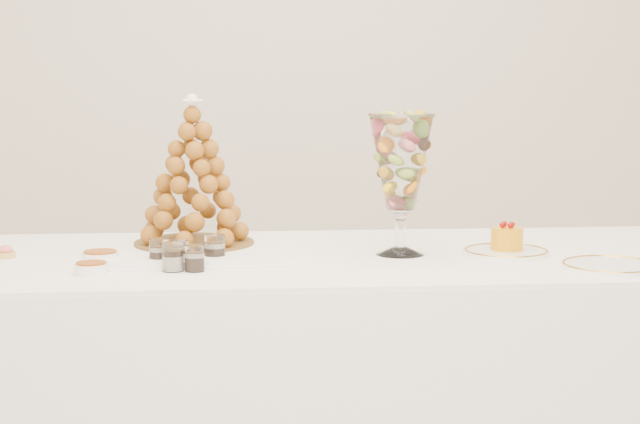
{
  "coord_description": "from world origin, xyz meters",
  "views": [
    {
      "loc": [
        -0.2,
        -2.51,
        1.32
      ],
      "look_at": [
        0.01,
        0.22,
        0.94
      ],
      "focal_mm": 60.0,
      "sensor_mm": 36.0,
      "label": 1
    }
  ],
  "objects": [
    {
      "name": "buffet_table",
      "position": [
        0.01,
        0.3,
        0.4
      ],
      "size": [
        2.14,
        0.86,
        0.81
      ],
      "rotation": [
        0.0,
        0.0,
        0.01
      ],
      "color": "white",
      "rests_on": "ground"
    },
    {
      "name": "lace_tray",
      "position": [
        -0.32,
        0.34,
        0.82
      ],
      "size": [
        0.59,
        0.46,
        0.02
      ],
      "primitive_type": "cube",
      "rotation": [
        0.0,
        0.0,
        0.07
      ],
      "color": "white",
      "rests_on": "buffet_table"
    },
    {
      "name": "macaron_vase",
      "position": [
        0.24,
        0.29,
        1.05
      ],
      "size": [
        0.17,
        0.17,
        0.37
      ],
      "color": "white",
      "rests_on": "buffet_table"
    },
    {
      "name": "cake_plate",
      "position": [
        0.52,
        0.28,
        0.81
      ],
      "size": [
        0.23,
        0.23,
        0.01
      ],
      "primitive_type": "cylinder",
      "color": "white",
      "rests_on": "buffet_table"
    },
    {
      "name": "spare_plate",
      "position": [
        0.73,
        0.06,
        0.81
      ],
      "size": [
        0.25,
        0.25,
        0.01
      ],
      "primitive_type": "cylinder",
      "color": "white",
      "rests_on": "buffet_table"
    },
    {
      "name": "pink_tart",
      "position": [
        -0.81,
        0.32,
        0.82
      ],
      "size": [
        0.05,
        0.05,
        0.03
      ],
      "color": "tan",
      "rests_on": "buffet_table"
    },
    {
      "name": "verrine_a",
      "position": [
        -0.4,
        0.19,
        0.84
      ],
      "size": [
        0.06,
        0.06,
        0.07
      ],
      "primitive_type": "cylinder",
      "rotation": [
        0.0,
        0.0,
        0.19
      ],
      "color": "white",
      "rests_on": "buffet_table"
    },
    {
      "name": "verrine_b",
      "position": [
        -0.35,
        0.17,
        0.84
      ],
      "size": [
        0.06,
        0.06,
        0.07
      ],
      "primitive_type": "cylinder",
      "rotation": [
        0.0,
        0.0,
        0.33
      ],
      "color": "white",
      "rests_on": "buffet_table"
    },
    {
      "name": "verrine_c",
      "position": [
        -0.26,
        0.21,
        0.85
      ],
      "size": [
        0.07,
        0.07,
        0.07
      ],
      "primitive_type": "cylinder",
      "rotation": [
        0.0,
        0.0,
        0.27
      ],
      "color": "white",
      "rests_on": "buffet_table"
    },
    {
      "name": "verrine_d",
      "position": [
        -0.36,
        0.11,
        0.85
      ],
      "size": [
        0.07,
        0.07,
        0.07
      ],
      "primitive_type": "cylinder",
      "rotation": [
        0.0,
        0.0,
        0.27
      ],
      "color": "white",
      "rests_on": "buffet_table"
    },
    {
      "name": "verrine_e",
      "position": [
        -0.31,
        0.1,
        0.84
      ],
      "size": [
        0.05,
        0.05,
        0.07
      ],
      "primitive_type": "cylinder",
      "rotation": [
        0.0,
        0.0,
        -0.12
      ],
      "color": "white",
      "rests_on": "buffet_table"
    },
    {
      "name": "ramekin_back",
      "position": [
        -0.55,
        0.22,
        0.82
      ],
      "size": [
        0.09,
        0.09,
        0.03
      ],
      "primitive_type": "cylinder",
      "color": "white",
      "rests_on": "buffet_table"
    },
    {
      "name": "ramekin_front",
      "position": [
        -0.56,
        0.08,
        0.82
      ],
      "size": [
        0.08,
        0.08,
        0.03
      ],
      "primitive_type": "cylinder",
      "color": "white",
      "rests_on": "buffet_table"
    },
    {
      "name": "croquembouche",
      "position": [
        -0.32,
        0.4,
        1.03
      ],
      "size": [
        0.33,
        0.33,
        0.41
      ],
      "rotation": [
        0.0,
        0.0,
        -0.22
      ],
      "color": "brown",
      "rests_on": "lace_tray"
    },
    {
      "name": "mousse_cake",
      "position": [
        0.53,
        0.29,
        0.85
      ],
      "size": [
        0.09,
        0.09,
        0.08
      ],
      "color": "orange",
      "rests_on": "cake_plate"
    }
  ]
}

